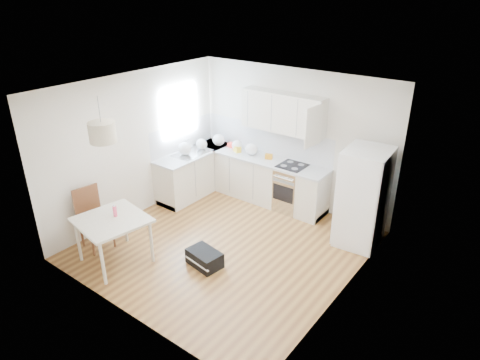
# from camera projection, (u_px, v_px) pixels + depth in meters

# --- Properties ---
(floor) EXTENTS (4.20, 4.20, 0.00)m
(floor) POSITION_uv_depth(u_px,v_px,m) (226.00, 245.00, 7.33)
(floor) COLOR brown
(floor) RESTS_ON ground
(ceiling) EXTENTS (4.20, 4.20, 0.00)m
(ceiling) POSITION_uv_depth(u_px,v_px,m) (223.00, 88.00, 6.20)
(ceiling) COLOR white
(ceiling) RESTS_ON wall_back
(wall_back) EXTENTS (4.20, 0.00, 4.20)m
(wall_back) POSITION_uv_depth(u_px,v_px,m) (293.00, 138.00, 8.29)
(wall_back) COLOR beige
(wall_back) RESTS_ON floor
(wall_left) EXTENTS (0.00, 4.20, 4.20)m
(wall_left) POSITION_uv_depth(u_px,v_px,m) (136.00, 146.00, 7.91)
(wall_left) COLOR beige
(wall_left) RESTS_ON floor
(wall_right) EXTENTS (0.00, 4.20, 4.20)m
(wall_right) POSITION_uv_depth(u_px,v_px,m) (349.00, 212.00, 5.62)
(wall_right) COLOR beige
(wall_right) RESTS_ON floor
(window_glassblock) EXTENTS (0.02, 1.00, 1.00)m
(window_glassblock) POSITION_uv_depth(u_px,v_px,m) (179.00, 111.00, 8.57)
(window_glassblock) COLOR #BFE0F9
(window_glassblock) RESTS_ON wall_left
(cabinets_back) EXTENTS (3.00, 0.60, 0.88)m
(cabinets_back) POSITION_uv_depth(u_px,v_px,m) (258.00, 178.00, 8.78)
(cabinets_back) COLOR silver
(cabinets_back) RESTS_ON floor
(cabinets_left) EXTENTS (0.60, 1.80, 0.88)m
(cabinets_left) POSITION_uv_depth(u_px,v_px,m) (195.00, 173.00, 9.00)
(cabinets_left) COLOR silver
(cabinets_left) RESTS_ON floor
(counter_back) EXTENTS (3.02, 0.64, 0.04)m
(counter_back) POSITION_uv_depth(u_px,v_px,m) (258.00, 158.00, 8.59)
(counter_back) COLOR #B2B5B7
(counter_back) RESTS_ON cabinets_back
(counter_left) EXTENTS (0.64, 1.82, 0.04)m
(counter_left) POSITION_uv_depth(u_px,v_px,m) (194.00, 153.00, 8.81)
(counter_left) COLOR #B2B5B7
(counter_left) RESTS_ON cabinets_left
(backsplash_back) EXTENTS (3.00, 0.01, 0.58)m
(backsplash_back) POSITION_uv_depth(u_px,v_px,m) (266.00, 139.00, 8.67)
(backsplash_back) COLOR white
(backsplash_back) RESTS_ON wall_back
(backsplash_left) EXTENTS (0.01, 1.80, 0.58)m
(backsplash_left) POSITION_uv_depth(u_px,v_px,m) (182.00, 136.00, 8.84)
(backsplash_left) COLOR white
(backsplash_left) RESTS_ON wall_left
(upper_cabinets) EXTENTS (1.70, 0.32, 0.75)m
(upper_cabinets) POSITION_uv_depth(u_px,v_px,m) (283.00, 113.00, 8.03)
(upper_cabinets) COLOR silver
(upper_cabinets) RESTS_ON wall_back
(range_oven) EXTENTS (0.50, 0.61, 0.88)m
(range_oven) POSITION_uv_depth(u_px,v_px,m) (291.00, 189.00, 8.34)
(range_oven) COLOR silver
(range_oven) RESTS_ON floor
(sink) EXTENTS (0.50, 0.80, 0.16)m
(sink) POSITION_uv_depth(u_px,v_px,m) (192.00, 153.00, 8.77)
(sink) COLOR silver
(sink) RESTS_ON counter_left
(refrigerator) EXTENTS (0.88, 0.90, 1.69)m
(refrigerator) POSITION_uv_depth(u_px,v_px,m) (364.00, 197.00, 7.12)
(refrigerator) COLOR white
(refrigerator) RESTS_ON floor
(dining_table) EXTENTS (1.14, 1.14, 0.78)m
(dining_table) POSITION_uv_depth(u_px,v_px,m) (112.00, 224.00, 6.64)
(dining_table) COLOR beige
(dining_table) RESTS_ON floor
(dining_chair) EXTENTS (0.50, 0.50, 1.05)m
(dining_chair) POSITION_uv_depth(u_px,v_px,m) (95.00, 220.00, 7.08)
(dining_chair) COLOR #533019
(dining_chair) RESTS_ON floor
(drink_bottle) EXTENTS (0.08, 0.08, 0.21)m
(drink_bottle) POSITION_uv_depth(u_px,v_px,m) (115.00, 210.00, 6.64)
(drink_bottle) COLOR #F7446A
(drink_bottle) RESTS_ON dining_table
(gym_bag) EXTENTS (0.60, 0.44, 0.25)m
(gym_bag) POSITION_uv_depth(u_px,v_px,m) (205.00, 258.00, 6.77)
(gym_bag) COLOR black
(gym_bag) RESTS_ON floor
(pendant_lamp) EXTENTS (0.40, 0.40, 0.30)m
(pendant_lamp) POSITION_uv_depth(u_px,v_px,m) (102.00, 132.00, 6.02)
(pendant_lamp) COLOR #C2B495
(pendant_lamp) RESTS_ON ceiling
(grocery_bag_a) EXTENTS (0.27, 0.23, 0.25)m
(grocery_bag_a) POSITION_uv_depth(u_px,v_px,m) (219.00, 140.00, 9.12)
(grocery_bag_a) COLOR white
(grocery_bag_a) RESTS_ON counter_back
(grocery_bag_b) EXTENTS (0.24, 0.20, 0.22)m
(grocery_bag_b) POSITION_uv_depth(u_px,v_px,m) (237.00, 145.00, 8.85)
(grocery_bag_b) COLOR white
(grocery_bag_b) RESTS_ON counter_back
(grocery_bag_c) EXTENTS (0.26, 0.22, 0.24)m
(grocery_bag_c) POSITION_uv_depth(u_px,v_px,m) (251.00, 149.00, 8.62)
(grocery_bag_c) COLOR white
(grocery_bag_c) RESTS_ON counter_back
(grocery_bag_d) EXTENTS (0.25, 0.21, 0.22)m
(grocery_bag_d) POSITION_uv_depth(u_px,v_px,m) (201.00, 144.00, 8.92)
(grocery_bag_d) COLOR white
(grocery_bag_d) RESTS_ON counter_back
(grocery_bag_e) EXTENTS (0.29, 0.25, 0.26)m
(grocery_bag_e) POSITION_uv_depth(u_px,v_px,m) (185.00, 149.00, 8.62)
(grocery_bag_e) COLOR white
(grocery_bag_e) RESTS_ON counter_left
(snack_orange) EXTENTS (0.17, 0.14, 0.10)m
(snack_orange) POSITION_uv_depth(u_px,v_px,m) (269.00, 157.00, 8.45)
(snack_orange) COLOR orange
(snack_orange) RESTS_ON counter_back
(snack_yellow) EXTENTS (0.21, 0.18, 0.12)m
(snack_yellow) POSITION_uv_depth(u_px,v_px,m) (237.00, 149.00, 8.80)
(snack_yellow) COLOR gold
(snack_yellow) RESTS_ON counter_back
(snack_red) EXTENTS (0.15, 0.10, 0.10)m
(snack_red) POSITION_uv_depth(u_px,v_px,m) (231.00, 145.00, 9.04)
(snack_red) COLOR red
(snack_red) RESTS_ON counter_back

